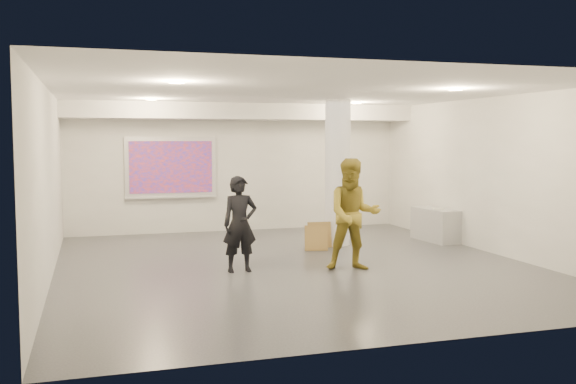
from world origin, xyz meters
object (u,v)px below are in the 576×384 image
object	(u,v)px
column	(338,173)
man	(353,215)
woman	(240,224)
credenza	(436,225)
projection_screen	(171,168)

from	to	relation	value
column	man	bearing A→B (deg)	-105.48
column	woman	size ratio (longest dim) A/B	1.89
man	column	bearing A→B (deg)	88.20
credenza	man	size ratio (longest dim) A/B	0.64
column	projection_screen	size ratio (longest dim) A/B	1.43
credenza	column	bearing A→B (deg)	170.84
woman	man	world-z (taller)	man
projection_screen	man	size ratio (longest dim) A/B	1.12
credenza	man	xyz separation A→B (m)	(-2.91, -2.33, 0.59)
projection_screen	credenza	bearing A→B (deg)	-27.81
projection_screen	credenza	size ratio (longest dim) A/B	1.74
column	man	size ratio (longest dim) A/B	1.60
column	credenza	size ratio (longest dim) A/B	2.49
man	projection_screen	bearing A→B (deg)	128.84
woman	man	distance (m)	1.90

